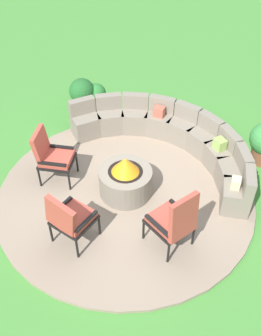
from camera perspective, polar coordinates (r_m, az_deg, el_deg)
ground_plane at (r=6.70m, az=-0.72°, el=-3.90°), size 24.00×24.00×0.00m
patio_circle at (r=6.68m, az=-0.72°, el=-3.72°), size 4.41×4.41×0.06m
fire_pit at (r=6.45m, az=-0.75°, el=-1.68°), size 0.90×0.90×0.76m
curved_stone_bench at (r=7.34m, az=6.10°, el=4.40°), size 3.81×1.93×0.76m
lounge_chair_front_left at (r=6.70m, az=-11.66°, el=1.93°), size 0.71×0.65×1.01m
lounge_chair_front_right at (r=5.62m, az=-9.06°, el=-7.32°), size 0.65×0.65×1.02m
lounge_chair_back_left at (r=5.52m, az=6.55°, el=-7.76°), size 0.78×0.76×1.11m
potted_plant_1 at (r=8.48m, az=-7.16°, el=10.71°), size 0.55×0.55×0.82m
potted_plant_3 at (r=8.56m, az=-5.10°, el=10.47°), size 0.43×0.43×0.67m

